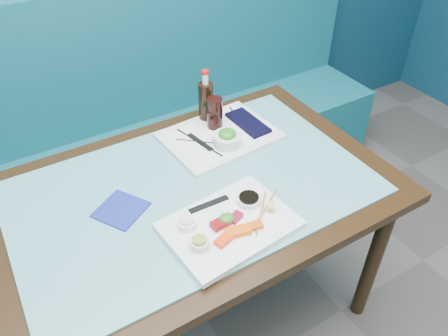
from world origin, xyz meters
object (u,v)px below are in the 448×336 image
booth_bench (122,150)px  serving_tray (220,136)px  cola_glass (215,113)px  seaweed_bowl (227,140)px  cola_bottle_body (206,103)px  dining_table (194,206)px  sashimi_plate (230,225)px  blue_napkin (121,210)px

booth_bench → serving_tray: size_ratio=6.97×
serving_tray → cola_glass: (0.01, 0.05, 0.07)m
booth_bench → seaweed_bowl: size_ratio=27.07×
serving_tray → cola_bottle_body: (0.01, 0.13, 0.08)m
seaweed_bowl → cola_glass: 0.14m
booth_bench → cola_bottle_body: booth_bench is taller
booth_bench → dining_table: 0.89m
dining_table → sashimi_plate: size_ratio=3.54×
sashimi_plate → cola_bottle_body: size_ratio=2.24×
sashimi_plate → seaweed_bowl: size_ratio=3.57×
cola_glass → seaweed_bowl: bearing=-98.7°
booth_bench → seaweed_bowl: booth_bench is taller
seaweed_bowl → blue_napkin: seaweed_bowl is taller
cola_glass → cola_bottle_body: cola_bottle_body is taller
sashimi_plate → blue_napkin: bearing=131.5°
serving_tray → blue_napkin: bearing=-163.6°
serving_tray → seaweed_bowl: (-0.01, -0.07, 0.03)m
sashimi_plate → serving_tray: (0.22, 0.44, -0.00)m
booth_bench → blue_napkin: 0.94m
serving_tray → seaweed_bowl: size_ratio=3.89×
serving_tray → cola_bottle_body: cola_bottle_body is taller
sashimi_plate → dining_table: bearing=87.3°
seaweed_bowl → cola_glass: (0.02, 0.13, 0.04)m
booth_bench → dining_table: bearing=-90.0°
dining_table → cola_glass: 0.40m
dining_table → blue_napkin: bearing=175.4°
dining_table → cola_glass: size_ratio=10.74×
cola_glass → blue_napkin: bearing=-154.0°
dining_table → seaweed_bowl: 0.29m
dining_table → sashimi_plate: 0.25m
seaweed_bowl → booth_bench: bearing=107.5°
serving_tray → blue_napkin: serving_tray is taller
seaweed_bowl → cola_bottle_body: cola_bottle_body is taller
cola_bottle_body → blue_napkin: 0.60m
sashimi_plate → cola_glass: bearing=59.3°
sashimi_plate → serving_tray: sashimi_plate is taller
serving_tray → cola_glass: size_ratio=3.30×
dining_table → seaweed_bowl: size_ratio=12.63×
booth_bench → cola_glass: bearing=-67.1°
cola_glass → cola_bottle_body: 0.08m
blue_napkin → cola_bottle_body: bearing=32.4°
serving_tray → blue_napkin: (-0.49, -0.19, -0.01)m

